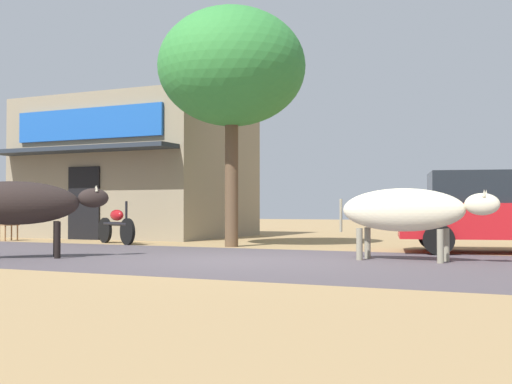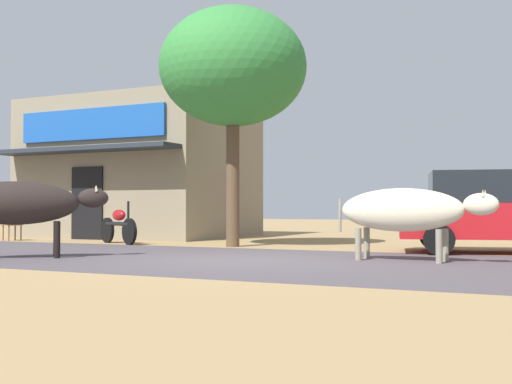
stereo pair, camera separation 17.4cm
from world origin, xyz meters
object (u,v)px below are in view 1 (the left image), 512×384
(cow_near_brown, at_px, (18,204))
(cafe_chair_near_tree, at_px, (7,222))
(parked_hatchback_car, at_px, (500,211))
(parked_motorcycle, at_px, (116,225))
(cow_far_dark, at_px, (406,210))
(roadside_tree, at_px, (232,68))

(cow_near_brown, distance_m, cafe_chair_near_tree, 6.98)
(parked_hatchback_car, height_order, cafe_chair_near_tree, parked_hatchback_car)
(parked_motorcycle, relative_size, cafe_chair_near_tree, 1.87)
(cow_near_brown, xyz_separation_m, cow_far_dark, (6.47, 2.34, -0.12))
(cow_near_brown, distance_m, cow_far_dark, 6.88)
(parked_motorcycle, bearing_deg, cafe_chair_near_tree, 178.48)
(cow_far_dark, bearing_deg, roadside_tree, 151.82)
(roadside_tree, xyz_separation_m, cow_far_dark, (4.58, -2.45, -3.35))
(roadside_tree, bearing_deg, parked_motorcycle, -177.51)
(roadside_tree, relative_size, parked_motorcycle, 3.27)
(parked_motorcycle, height_order, cafe_chair_near_tree, parked_motorcycle)
(roadside_tree, distance_m, cow_near_brown, 6.08)
(cow_near_brown, xyz_separation_m, cafe_chair_near_tree, (-5.09, 4.76, -0.47))
(cow_far_dark, distance_m, cafe_chair_near_tree, 11.81)
(roadside_tree, relative_size, cow_near_brown, 2.38)
(parked_hatchback_car, xyz_separation_m, cafe_chair_near_tree, (-12.85, -0.43, -0.33))
(parked_motorcycle, bearing_deg, parked_hatchback_car, 3.32)
(parked_hatchback_car, bearing_deg, cafe_chair_near_tree, -178.10)
(roadside_tree, relative_size, cow_far_dark, 2.05)
(parked_motorcycle, relative_size, cow_far_dark, 0.63)
(cow_far_dark, xyz_separation_m, cafe_chair_near_tree, (-11.55, 2.42, -0.35))
(parked_motorcycle, bearing_deg, cow_far_dark, -16.59)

